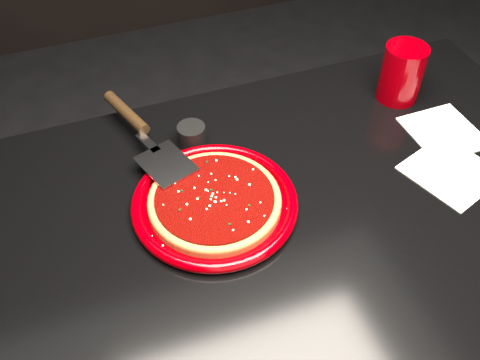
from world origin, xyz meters
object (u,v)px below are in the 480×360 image
pizza_server (145,134)px  cup (402,73)px  table (287,318)px  ramekin (192,135)px  plate (215,203)px

pizza_server → cup: (0.56, -0.03, 0.02)m
table → ramekin: (-0.13, 0.25, 0.40)m
plate → cup: size_ratio=2.38×
pizza_server → ramekin: size_ratio=6.20×
plate → pizza_server: (-0.08, 0.19, 0.03)m
cup → ramekin: size_ratio=2.23×
table → cup: 0.61m
plate → pizza_server: pizza_server is taller
pizza_server → ramekin: pizza_server is taller
plate → pizza_server: size_ratio=0.86×
plate → pizza_server: bearing=111.7°
plate → cup: 0.52m
ramekin → cup: bearing=-1.4°
table → pizza_server: (-0.22, 0.26, 0.41)m
table → pizza_server: size_ratio=3.41×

